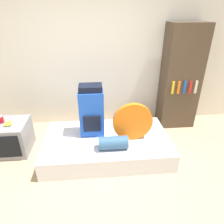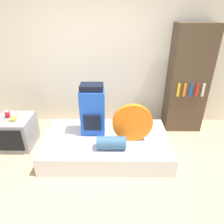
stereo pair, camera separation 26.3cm
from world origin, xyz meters
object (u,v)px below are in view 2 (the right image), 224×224
object	(u,v)px
television	(16,132)
tent_bag	(132,123)
backpack	(93,110)
canister	(7,114)
bookshelf	(188,80)
sleeping_roll	(111,143)

from	to	relation	value
television	tent_bag	bearing A→B (deg)	-7.93
backpack	canister	xyz separation A→B (m)	(-1.42, 0.08, -0.13)
bookshelf	backpack	bearing A→B (deg)	-157.82
canister	sleeping_roll	bearing A→B (deg)	-17.06
backpack	bookshelf	xyz separation A→B (m)	(1.67, 0.68, 0.26)
tent_bag	canister	distance (m)	2.05
canister	bookshelf	xyz separation A→B (m)	(3.09, 0.60, 0.39)
television	canister	world-z (taller)	canister
backpack	sleeping_roll	bearing A→B (deg)	-56.16
tent_bag	canister	size ratio (longest dim) A/B	5.15
tent_bag	sleeping_roll	bearing A→B (deg)	-145.46
tent_bag	sleeping_roll	size ratio (longest dim) A/B	1.43
backpack	television	bearing A→B (deg)	178.11
backpack	bookshelf	size ratio (longest dim) A/B	0.43
sleeping_roll	canister	bearing A→B (deg)	162.94
tent_bag	sleeping_roll	xyz separation A→B (m)	(-0.32, -0.22, -0.21)
sleeping_roll	television	world-z (taller)	television
television	sleeping_roll	bearing A→B (deg)	-16.69
sleeping_roll	backpack	bearing A→B (deg)	123.84
backpack	canister	world-z (taller)	backpack
backpack	tent_bag	xyz separation A→B (m)	(0.61, -0.23, -0.10)
tent_bag	bookshelf	distance (m)	1.44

